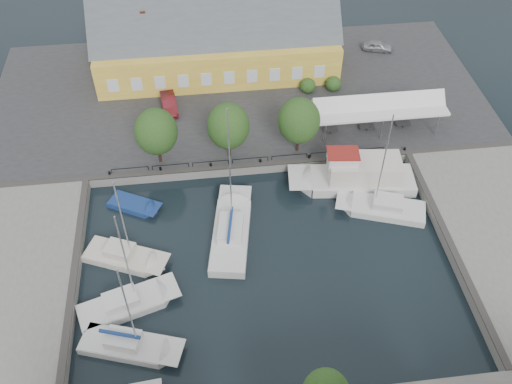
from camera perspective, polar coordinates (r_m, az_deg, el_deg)
ground at (r=51.07m, az=0.82°, el=-5.95°), size 140.00×140.00×0.00m
north_quay at (r=67.46m, az=-1.77°, el=9.65°), size 56.00×26.00×1.00m
west_quay at (r=52.25m, az=-23.87°, el=-9.08°), size 12.00×24.00×1.00m
east_quay at (r=55.96m, az=24.13°, el=-4.58°), size 12.00×24.00×1.00m
quay_edge_fittings at (r=53.36m, az=0.18°, el=-1.28°), size 56.00×24.72×0.40m
warehouse at (r=69.67m, az=-4.49°, el=14.66°), size 28.56×14.00×9.55m
tent_canopy at (r=61.47m, az=12.21°, el=8.17°), size 14.00×4.00×2.83m
quay_trees at (r=55.96m, az=-2.79°, el=6.61°), size 18.20×4.20×6.30m
car_silver at (r=75.83m, az=12.08°, el=14.08°), size 4.02×2.53×1.27m
car_red at (r=64.77m, az=-8.70°, el=8.73°), size 2.07×4.63×1.48m
center_sailboat at (r=52.04m, az=-2.48°, el=-4.07°), size 4.88×10.83×14.19m
trawler at (r=56.95m, az=10.04°, el=1.50°), size 12.87×5.04×5.00m
east_boat_a at (r=55.41m, az=12.56°, el=-1.67°), size 8.81×5.40×11.95m
west_boat_b at (r=51.58m, az=-13.01°, el=-6.44°), size 7.83×5.31×10.39m
west_boat_c at (r=48.60m, az=-12.80°, el=-10.97°), size 8.65×5.00×11.27m
west_boat_d at (r=46.50m, az=-12.56°, el=-14.86°), size 8.36×4.79×10.90m
launch_nw at (r=55.85m, az=-12.10°, el=-1.35°), size 5.41×4.16×0.88m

